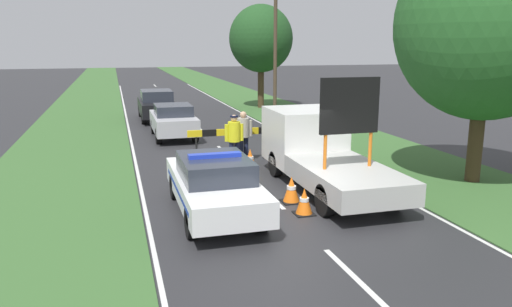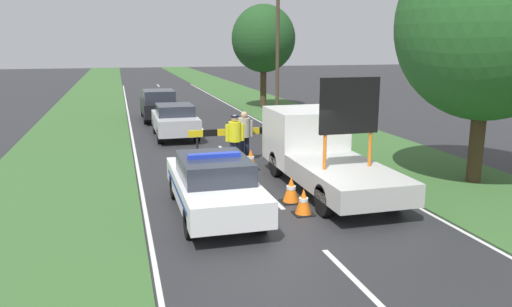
% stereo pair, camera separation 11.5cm
% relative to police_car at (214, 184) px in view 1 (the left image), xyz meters
% --- Properties ---
extents(ground_plane, '(160.00, 160.00, 0.00)m').
position_rel_police_car_xyz_m(ground_plane, '(1.74, -0.80, -0.75)').
color(ground_plane, '#28282B').
extents(lane_markings, '(6.88, 57.46, 0.01)m').
position_rel_police_car_xyz_m(lane_markings, '(1.74, 11.91, -0.75)').
color(lane_markings, silver).
rests_on(lane_markings, ground).
extents(grass_verge_left, '(4.62, 120.00, 0.03)m').
position_rel_police_car_xyz_m(grass_verge_left, '(-4.06, 19.20, -0.74)').
color(grass_verge_left, '#38602D').
rests_on(grass_verge_left, ground).
extents(grass_verge_right, '(4.62, 120.00, 0.03)m').
position_rel_police_car_xyz_m(grass_verge_right, '(7.55, 19.20, -0.74)').
color(grass_verge_right, '#38602D').
rests_on(grass_verge_right, ground).
extents(police_car, '(1.82, 4.81, 1.54)m').
position_rel_police_car_xyz_m(police_car, '(0.00, 0.00, 0.00)').
color(police_car, white).
rests_on(police_car, ground).
extents(work_truck, '(2.11, 6.19, 3.29)m').
position_rel_police_car_xyz_m(work_truck, '(3.49, 1.80, 0.30)').
color(work_truck, white).
rests_on(work_truck, ground).
extents(road_barrier, '(3.08, 0.08, 1.15)m').
position_rel_police_car_xyz_m(road_barrier, '(1.68, 5.48, 0.21)').
color(road_barrier, black).
rests_on(road_barrier, ground).
extents(police_officer, '(0.65, 0.41, 1.80)m').
position_rel_police_car_xyz_m(police_officer, '(1.56, 4.43, 0.32)').
color(police_officer, '#191E38').
rests_on(police_officer, ground).
extents(pedestrian_civilian, '(0.65, 0.41, 1.80)m').
position_rel_police_car_xyz_m(pedestrian_civilian, '(2.06, 5.14, 0.31)').
color(pedestrian_civilian, '#191E38').
rests_on(pedestrian_civilian, ground).
extents(traffic_cone_near_police, '(0.41, 0.41, 0.57)m').
position_rel_police_car_xyz_m(traffic_cone_near_police, '(3.21, 4.64, -0.47)').
color(traffic_cone_near_police, black).
rests_on(traffic_cone_near_police, ground).
extents(traffic_cone_centre_front, '(0.50, 0.50, 0.69)m').
position_rel_police_car_xyz_m(traffic_cone_centre_front, '(2.01, 4.05, -0.41)').
color(traffic_cone_centre_front, black).
rests_on(traffic_cone_centre_front, ground).
extents(traffic_cone_near_truck, '(0.48, 0.48, 0.66)m').
position_rel_police_car_xyz_m(traffic_cone_near_truck, '(2.10, -0.68, -0.42)').
color(traffic_cone_near_truck, black).
rests_on(traffic_cone_near_truck, ground).
extents(traffic_cone_behind_barrier, '(0.35, 0.35, 0.49)m').
position_rel_police_car_xyz_m(traffic_cone_behind_barrier, '(3.75, 6.16, -0.51)').
color(traffic_cone_behind_barrier, black).
rests_on(traffic_cone_behind_barrier, ground).
extents(traffic_cone_lane_edge, '(0.51, 0.51, 0.70)m').
position_rel_police_car_xyz_m(traffic_cone_lane_edge, '(2.13, 0.31, -0.40)').
color(traffic_cone_lane_edge, black).
rests_on(traffic_cone_lane_edge, ground).
extents(queued_car_sedan_silver, '(1.77, 4.07, 1.49)m').
position_rel_police_car_xyz_m(queued_car_sedan_silver, '(0.22, 10.50, 0.02)').
color(queued_car_sedan_silver, '#B2B2B7').
rests_on(queued_car_sedan_silver, ground).
extents(queued_car_sedan_black, '(1.84, 4.68, 1.63)m').
position_rel_police_car_xyz_m(queued_car_sedan_black, '(-0.02, 16.18, 0.08)').
color(queued_car_sedan_black, black).
rests_on(queued_car_sedan_black, ground).
extents(roadside_tree_near_left, '(5.18, 5.18, 7.35)m').
position_rel_police_car_xyz_m(roadside_tree_near_left, '(8.11, 0.71, 3.86)').
color(roadside_tree_near_left, '#42301E').
rests_on(roadside_tree_near_left, ground).
extents(roadside_tree_near_right, '(4.05, 4.05, 6.55)m').
position_rel_police_car_xyz_m(roadside_tree_near_right, '(6.95, 19.56, 3.65)').
color(roadside_tree_near_right, '#42301E').
rests_on(roadside_tree_near_right, ground).
extents(utility_pole, '(1.20, 0.20, 8.30)m').
position_rel_police_car_xyz_m(utility_pole, '(6.51, 15.26, 3.52)').
color(utility_pole, '#473828').
rests_on(utility_pole, ground).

